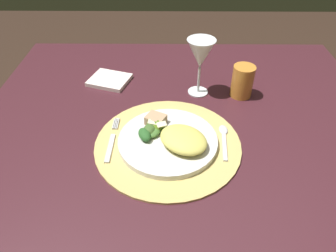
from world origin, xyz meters
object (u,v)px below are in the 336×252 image
Objects in this scene: dinner_plate at (168,141)px; wine_glass at (201,55)px; fork at (112,141)px; amber_tumbler at (242,81)px; spoon at (224,136)px; napkin at (110,80)px; dining_table at (181,158)px.

wine_glass reaches higher than dinner_plate.
fork is at bearing 178.93° from dinner_plate.
dinner_plate is 0.32m from amber_tumbler.
amber_tumbler is at bearing 69.17° from spoon.
spoon is 0.77× the size of wine_glass.
wine_glass is at bearing 69.15° from dinner_plate.
spoon and napkin have the same top height.
fork is at bearing -80.07° from napkin.
amber_tumbler reaches higher than napkin.
dinner_plate is at bearing -1.07° from fork.
wine_glass reaches higher than dining_table.
fork is 1.36× the size of napkin.
spoon reaches higher than fork.
fork is at bearing -148.28° from amber_tumbler.
spoon is 0.25m from wine_glass.
amber_tumbler is at bearing 45.73° from dinner_plate.
spoon is at bearing 9.10° from dinner_plate.
dinner_plate is 0.15m from spoon.
dining_table is 0.17m from dinner_plate.
napkin is 0.43m from amber_tumbler.
amber_tumbler reaches higher than spoon.
dinner_plate is 0.36m from napkin.
amber_tumbler is (0.13, -0.01, -0.08)m from wine_glass.
dining_table is 0.31m from wine_glass.
fork is 0.35m from wine_glass.
dinner_plate is 2.03× the size of napkin.
amber_tumbler is at bearing -10.10° from napkin.
wine_glass is 1.78× the size of amber_tumbler.
dining_table is 6.87× the size of fork.
spoon reaches higher than dining_table.
spoon is 1.09× the size of napkin.
napkin is at bearing 136.76° from dining_table.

